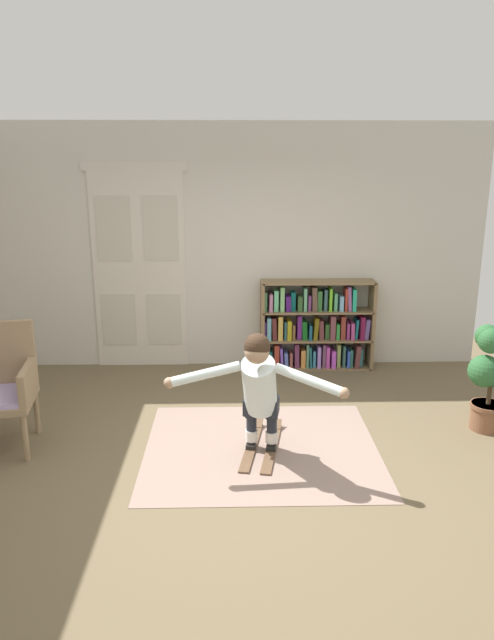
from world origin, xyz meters
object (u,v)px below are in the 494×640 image
at_px(bookshelf, 315,328).
at_px(potted_plant, 493,376).
at_px(person_skier, 259,384).
at_px(skis_pair, 262,445).

xyz_separation_m(bookshelf, potted_plant, (1.42, -1.74, 0.04)).
distance_m(potted_plant, person_skier, 2.26).
xyz_separation_m(bookshelf, person_skier, (-0.77, -2.25, 0.18)).
distance_m(bookshelf, potted_plant, 2.25).
height_order(skis_pair, person_skier, person_skier).
relative_size(potted_plant, skis_pair, 1.05).
distance_m(bookshelf, person_skier, 2.38).
bearing_deg(potted_plant, bookshelf, 129.37).
bearing_deg(bookshelf, person_skier, -108.98).
distance_m(bookshelf, skis_pair, 2.22).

